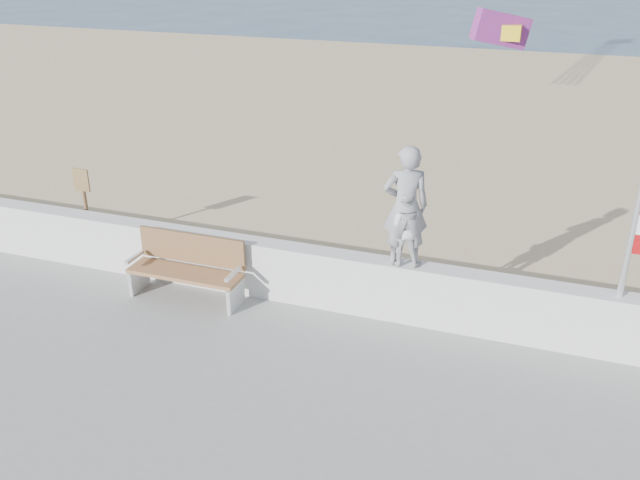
{
  "coord_description": "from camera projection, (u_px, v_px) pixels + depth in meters",
  "views": [
    {
      "loc": [
        3.17,
        -6.57,
        5.39
      ],
      "look_at": [
        0.2,
        1.8,
        1.35
      ],
      "focal_mm": 38.0,
      "sensor_mm": 36.0,
      "label": 1
    }
  ],
  "objects": [
    {
      "name": "ground",
      "position": [
        260.0,
        386.0,
        8.84
      ],
      "size": [
        220.0,
        220.0,
        0.0
      ],
      "primitive_type": "plane",
      "color": "#324B64",
      "rests_on": "ground"
    },
    {
      "name": "sand",
      "position": [
        411.0,
        173.0,
        16.54
      ],
      "size": [
        90.0,
        40.0,
        0.08
      ],
      "primitive_type": "cube",
      "color": "tan",
      "rests_on": "ground"
    },
    {
      "name": "seawall",
      "position": [
        312.0,
        276.0,
        10.29
      ],
      "size": [
        30.0,
        0.35,
        0.9
      ],
      "primitive_type": "cube",
      "color": "silver",
      "rests_on": "boardwalk"
    },
    {
      "name": "adult",
      "position": [
        406.0,
        206.0,
        9.32
      ],
      "size": [
        0.75,
        0.62,
        1.75
      ],
      "primitive_type": "imported",
      "rotation": [
        0.0,
        0.0,
        3.51
      ],
      "color": "gray",
      "rests_on": "seawall"
    },
    {
      "name": "child",
      "position": [
        404.0,
        228.0,
        9.46
      ],
      "size": [
        0.59,
        0.49,
        1.11
      ],
      "primitive_type": "imported",
      "rotation": [
        0.0,
        0.0,
        3.28
      ],
      "color": "silver",
      "rests_on": "seawall"
    },
    {
      "name": "bench",
      "position": [
        188.0,
        267.0,
        10.45
      ],
      "size": [
        1.8,
        0.57,
        1.0
      ],
      "color": "#9B6B43",
      "rests_on": "boardwalk"
    },
    {
      "name": "parafoil_kite",
      "position": [
        502.0,
        29.0,
        10.81
      ],
      "size": [
        0.96,
        0.69,
        0.66
      ],
      "color": "red",
      "rests_on": "ground"
    },
    {
      "name": "sign",
      "position": [
        85.0,
        200.0,
        12.36
      ],
      "size": [
        0.32,
        0.07,
        1.46
      ],
      "color": "brown",
      "rests_on": "sand"
    }
  ]
}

